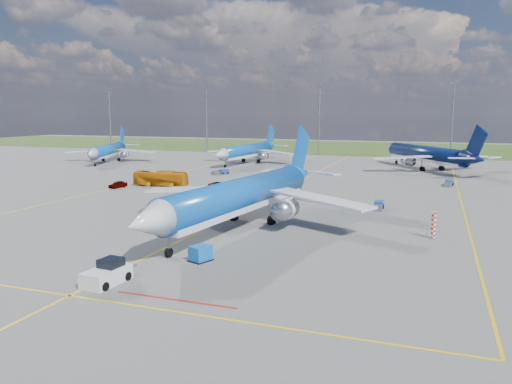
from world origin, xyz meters
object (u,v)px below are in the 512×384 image
(bg_jet_nw, at_px, (109,162))
(baggage_tug_w, at_px, (379,206))
(baggage_tug_c, at_px, (221,172))
(main_airliner, at_px, (242,227))
(uld_container, at_px, (200,253))
(bg_jet_n, at_px, (425,170))
(pushback_tug, at_px, (107,274))
(baggage_tug_e, at_px, (449,183))
(service_car_a, at_px, (118,184))
(bg_jet_nnw, at_px, (247,163))
(apron_bus, at_px, (161,178))
(service_car_b, at_px, (219,186))
(warning_post, at_px, (434,225))
(service_car_c, at_px, (294,191))

(bg_jet_nw, bearing_deg, baggage_tug_w, -49.29)
(bg_jet_nw, distance_m, baggage_tug_c, 43.97)
(main_airliner, bearing_deg, uld_container, -76.76)
(bg_jet_n, height_order, pushback_tug, bg_jet_n)
(baggage_tug_e, bearing_deg, service_car_a, -152.00)
(service_car_a, bearing_deg, bg_jet_nnw, 95.06)
(service_car_a, distance_m, baggage_tug_e, 62.39)
(bg_jet_nw, relative_size, bg_jet_n, 0.85)
(pushback_tug, xyz_separation_m, baggage_tug_c, (-20.65, 69.82, -0.32))
(main_airliner, bearing_deg, pushback_tug, -90.01)
(bg_jet_nnw, xyz_separation_m, baggage_tug_c, (3.16, -24.95, 0.47))
(pushback_tug, height_order, apron_bus, apron_bus)
(service_car_a, xyz_separation_m, service_car_b, (18.23, 5.18, -0.03))
(uld_container, xyz_separation_m, baggage_tug_w, (13.00, 32.05, -0.27))
(main_airliner, xyz_separation_m, apron_bus, (-26.91, 26.56, 1.46))
(service_car_b, bearing_deg, apron_bus, 115.78)
(warning_post, relative_size, bg_jet_n, 0.07)
(main_airliner, relative_size, baggage_tug_w, 9.86)
(bg_jet_nnw, relative_size, baggage_tug_w, 8.44)
(service_car_c, bearing_deg, baggage_tug_e, 44.84)
(service_car_a, relative_size, baggage_tug_w, 0.85)
(bg_jet_nw, bearing_deg, baggage_tug_e, -30.60)
(bg_jet_nw, relative_size, service_car_a, 9.42)
(pushback_tug, height_order, baggage_tug_e, pushback_tug)
(bg_jet_nnw, xyz_separation_m, baggage_tug_e, (51.27, -26.74, 0.50))
(bg_jet_n, bearing_deg, baggage_tug_e, 66.59)
(bg_jet_nw, height_order, baggage_tug_e, bg_jet_nw)
(bg_jet_n, relative_size, pushback_tug, 7.17)
(warning_post, height_order, main_airliner, main_airliner)
(bg_jet_n, bearing_deg, service_car_a, 10.33)
(service_car_b, bearing_deg, bg_jet_nnw, 37.90)
(uld_container, bearing_deg, pushback_tug, -97.34)
(warning_post, height_order, uld_container, warning_post)
(bg_jet_nw, distance_m, baggage_tug_w, 91.08)
(baggage_tug_w, bearing_deg, warning_post, -68.14)
(pushback_tug, bearing_deg, bg_jet_n, 81.39)
(bg_jet_nnw, height_order, service_car_b, bg_jet_nnw)
(baggage_tug_w, height_order, baggage_tug_c, baggage_tug_c)
(bg_jet_n, xyz_separation_m, baggage_tug_c, (-43.32, -25.44, 0.47))
(warning_post, height_order, bg_jet_nnw, bg_jet_nnw)
(bg_jet_nw, height_order, main_airliner, main_airliner)
(main_airliner, bearing_deg, bg_jet_n, 82.04)
(uld_container, xyz_separation_m, service_car_c, (-1.84, 39.87, -0.16))
(warning_post, xyz_separation_m, apron_bus, (-49.00, 24.63, -0.04))
(bg_jet_n, distance_m, apron_bus, 65.58)
(warning_post, bearing_deg, main_airliner, -175.00)
(pushback_tug, bearing_deg, bg_jet_nnw, 108.88)
(baggage_tug_e, bearing_deg, baggage_tug_w, -104.01)
(bg_jet_n, distance_m, baggage_tug_e, 27.65)
(service_car_c, bearing_deg, bg_jet_n, 73.03)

